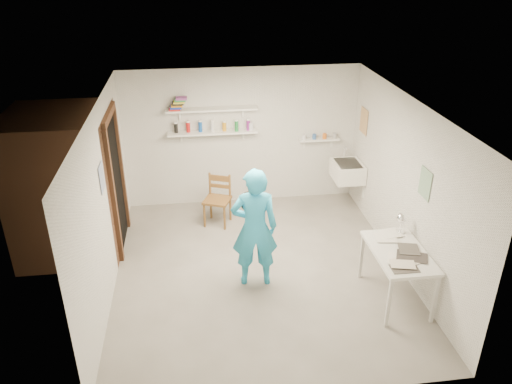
{
  "coord_description": "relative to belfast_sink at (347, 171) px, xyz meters",
  "views": [
    {
      "loc": [
        -0.83,
        -5.81,
        4.12
      ],
      "look_at": [
        0.0,
        0.4,
        1.05
      ],
      "focal_mm": 35.0,
      "sensor_mm": 36.0,
      "label": 1
    }
  ],
  "objects": [
    {
      "name": "wall_back",
      "position": [
        -1.75,
        0.56,
        0.5
      ],
      "size": [
        4.0,
        0.02,
        2.4
      ],
      "primitive_type": "cube",
      "color": "silver",
      "rests_on": "ground"
    },
    {
      "name": "belfast_sink",
      "position": [
        0.0,
        0.0,
        0.0
      ],
      "size": [
        0.48,
        0.6,
        0.3
      ],
      "primitive_type": "cube",
      "color": "white",
      "rests_on": "wall_right"
    },
    {
      "name": "man",
      "position": [
        -1.86,
        -1.94,
        0.14
      ],
      "size": [
        0.64,
        0.44,
        1.68
      ],
      "primitive_type": "imported",
      "rotation": [
        0.0,
        0.0,
        3.08
      ],
      "color": "#29A1CD",
      "rests_on": "ground"
    },
    {
      "name": "door_lintel",
      "position": [
        -3.72,
        -0.65,
        1.35
      ],
      "size": [
        0.06,
        1.05,
        0.1
      ],
      "primitive_type": "cube",
      "color": "brown",
      "rests_on": "wall_left"
    },
    {
      "name": "book_stack",
      "position": [
        -2.79,
        0.43,
        1.16
      ],
      "size": [
        0.3,
        0.14,
        0.2
      ],
      "color": "red",
      "rests_on": "shelf_upper"
    },
    {
      "name": "ledge_pots",
      "position": [
        -0.4,
        0.47,
        0.48
      ],
      "size": [
        0.48,
        0.07,
        0.09
      ],
      "color": "silver",
      "rests_on": "ledge_shelf"
    },
    {
      "name": "work_table",
      "position": [
        -0.11,
        -2.54,
        -0.34
      ],
      "size": [
        0.65,
        1.09,
        0.73
      ],
      "primitive_type": "cube",
      "color": "silver",
      "rests_on": "ground"
    },
    {
      "name": "desk_lamp",
      "position": [
        0.07,
        -2.11,
        0.25
      ],
      "size": [
        0.14,
        0.14,
        0.14
      ],
      "primitive_type": "sphere",
      "color": "white",
      "rests_on": "work_table"
    },
    {
      "name": "corridor_box",
      "position": [
        -4.45,
        -0.65,
        0.35
      ],
      "size": [
        1.4,
        1.5,
        2.1
      ],
      "primitive_type": "cube",
      "color": "brown",
      "rests_on": "ground"
    },
    {
      "name": "wall_left",
      "position": [
        -3.76,
        -1.7,
        0.5
      ],
      "size": [
        0.02,
        4.5,
        2.4
      ],
      "primitive_type": "cube",
      "color": "silver",
      "rests_on": "ground"
    },
    {
      "name": "wall_front",
      "position": [
        -1.75,
        -3.96,
        0.5
      ],
      "size": [
        4.0,
        0.02,
        2.4
      ],
      "primitive_type": "cube",
      "color": "silver",
      "rests_on": "ground"
    },
    {
      "name": "wooden_chair",
      "position": [
        -2.25,
        -0.27,
        -0.27
      ],
      "size": [
        0.52,
        0.51,
        0.86
      ],
      "primitive_type": "cube",
      "rotation": [
        0.0,
        0.0,
        -0.38
      ],
      "color": "brown",
      "rests_on": "ground"
    },
    {
      "name": "ledge_shelf",
      "position": [
        -0.4,
        0.47,
        0.42
      ],
      "size": [
        0.7,
        0.14,
        0.03
      ],
      "primitive_type": "cube",
      "color": "white",
      "rests_on": "wall_back"
    },
    {
      "name": "ceiling",
      "position": [
        -1.75,
        -1.7,
        1.71
      ],
      "size": [
        4.0,
        4.5,
        0.02
      ],
      "primitive_type": "cube",
      "color": "silver",
      "rests_on": "wall_back"
    },
    {
      "name": "wall_right",
      "position": [
        0.26,
        -1.7,
        0.5
      ],
      "size": [
        0.02,
        4.5,
        2.4
      ],
      "primitive_type": "cube",
      "color": "silver",
      "rests_on": "ground"
    },
    {
      "name": "door_jamb_near",
      "position": [
        -3.72,
        -1.15,
        0.3
      ],
      "size": [
        0.06,
        0.1,
        2.0
      ],
      "primitive_type": "cube",
      "color": "brown",
      "rests_on": "ground"
    },
    {
      "name": "poster_right_b",
      "position": [
        0.24,
        -2.25,
        0.8
      ],
      "size": [
        0.01,
        0.3,
        0.38
      ],
      "primitive_type": "cube",
      "color": "#3F724C",
      "rests_on": "wall_right"
    },
    {
      "name": "poster_right_a",
      "position": [
        0.24,
        0.1,
        0.85
      ],
      "size": [
        0.01,
        0.34,
        0.42
      ],
      "primitive_type": "cube",
      "color": "#995933",
      "rests_on": "wall_right"
    },
    {
      "name": "spray_cans",
      "position": [
        -2.25,
        0.43,
        0.75
      ],
      "size": [
        1.26,
        0.06,
        0.17
      ],
      "color": "black",
      "rests_on": "shelf_lower"
    },
    {
      "name": "doorway_recess",
      "position": [
        -3.74,
        -0.65,
        0.3
      ],
      "size": [
        0.02,
        0.9,
        2.0
      ],
      "primitive_type": "cube",
      "color": "black",
      "rests_on": "wall_left"
    },
    {
      "name": "shelf_upper",
      "position": [
        -2.25,
        0.43,
        1.05
      ],
      "size": [
        1.5,
        0.22,
        0.03
      ],
      "primitive_type": "cube",
      "color": "white",
      "rests_on": "wall_back"
    },
    {
      "name": "door_jamb_far",
      "position": [
        -3.72,
        -0.15,
        0.3
      ],
      "size": [
        0.06,
        0.1,
        2.0
      ],
      "primitive_type": "cube",
      "color": "brown",
      "rests_on": "ground"
    },
    {
      "name": "papers",
      "position": [
        -0.11,
        -2.54,
        0.04
      ],
      "size": [
        0.3,
        0.22,
        0.03
      ],
      "color": "silver",
      "rests_on": "work_table"
    },
    {
      "name": "floor",
      "position": [
        -1.75,
        -1.7,
        -0.71
      ],
      "size": [
        4.0,
        4.5,
        0.02
      ],
      "primitive_type": "cube",
      "color": "slate",
      "rests_on": "ground"
    },
    {
      "name": "wall_clock",
      "position": [
        -1.87,
        -1.72,
        0.42
      ],
      "size": [
        0.3,
        0.05,
        0.3
      ],
      "primitive_type": "cylinder",
      "rotation": [
        1.57,
        0.0,
        -0.06
      ],
      "color": "beige",
      "rests_on": "man"
    },
    {
      "name": "shelf_lower",
      "position": [
        -2.25,
        0.43,
        0.65
      ],
      "size": [
        1.5,
        0.22,
        0.03
      ],
      "primitive_type": "cube",
      "color": "white",
      "rests_on": "wall_back"
    },
    {
      "name": "poster_left",
      "position": [
        -3.74,
        -1.65,
        0.85
      ],
      "size": [
        0.01,
        0.28,
        0.36
      ],
      "primitive_type": "cube",
      "color": "#334C7F",
      "rests_on": "wall_left"
    }
  ]
}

